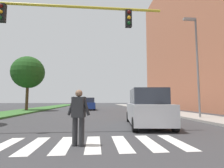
# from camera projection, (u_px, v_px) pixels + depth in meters

# --- Properties ---
(ground_plane) EXTENTS (140.00, 140.00, 0.00)m
(ground_plane) POSITION_uv_depth(u_px,v_px,m) (92.00, 109.00, 27.16)
(ground_plane) COLOR #38383A
(crosswalk) EXTENTS (6.75, 2.20, 0.01)m
(crosswalk) POSITION_uv_depth(u_px,v_px,m) (79.00, 144.00, 5.38)
(crosswalk) COLOR silver
(crosswalk) RESTS_ON ground_plane
(median_strip) EXTENTS (3.75, 64.00, 0.15)m
(median_strip) POSITION_uv_depth(u_px,v_px,m) (35.00, 110.00, 24.43)
(median_strip) COLOR #386B2D
(median_strip) RESTS_ON ground_plane
(tree_far) EXTENTS (4.18, 4.18, 7.00)m
(tree_far) POSITION_uv_depth(u_px,v_px,m) (28.00, 72.00, 22.67)
(tree_far) COLOR #4C3823
(tree_far) RESTS_ON median_strip
(sidewalk_right) EXTENTS (3.00, 64.00, 0.15)m
(sidewalk_right) POSITION_uv_depth(u_px,v_px,m) (149.00, 109.00, 25.99)
(sidewalk_right) COLOR #9E9991
(sidewalk_right) RESTS_ON ground_plane
(traffic_light_gantry) EXTENTS (10.10, 0.30, 6.00)m
(traffic_light_gantry) POSITION_uv_depth(u_px,v_px,m) (2.00, 29.00, 7.34)
(traffic_light_gantry) COLOR gold
(traffic_light_gantry) RESTS_ON median_strip
(street_lamp_right) EXTENTS (1.02, 0.24, 7.50)m
(street_lamp_right) POSITION_uv_depth(u_px,v_px,m) (196.00, 57.00, 12.93)
(street_lamp_right) COLOR slate
(street_lamp_right) RESTS_ON sidewalk_right
(pedestrian_performer) EXTENTS (0.73, 0.35, 1.69)m
(pedestrian_performer) POSITION_uv_depth(u_px,v_px,m) (79.00, 115.00, 5.24)
(pedestrian_performer) COLOR #262628
(pedestrian_performer) RESTS_ON ground_plane
(suv_crossing) EXTENTS (2.46, 4.79, 1.97)m
(suv_crossing) POSITION_uv_depth(u_px,v_px,m) (147.00, 108.00, 9.31)
(suv_crossing) COLOR #B7B7BC
(suv_crossing) RESTS_ON ground_plane
(sedan_midblock) EXTENTS (1.98, 4.27, 1.77)m
(sedan_midblock) POSITION_uv_depth(u_px,v_px,m) (89.00, 104.00, 24.92)
(sedan_midblock) COLOR navy
(sedan_midblock) RESTS_ON ground_plane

